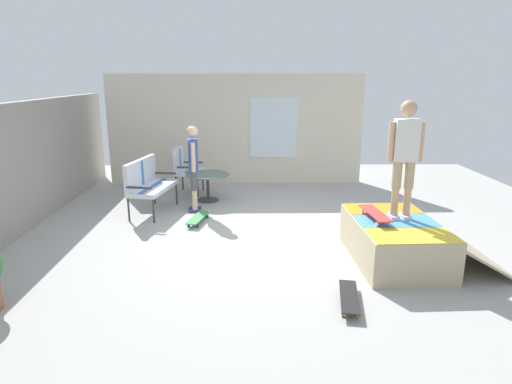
# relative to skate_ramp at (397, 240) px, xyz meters

# --- Properties ---
(ground_plane) EXTENTS (12.00, 12.00, 0.10)m
(ground_plane) POSITION_rel_skate_ramp_xyz_m (0.93, 1.87, -0.34)
(ground_plane) COLOR #A8A8A3
(back_wall_cinderblock) EXTENTS (9.00, 0.20, 2.12)m
(back_wall_cinderblock) POSITION_rel_skate_ramp_xyz_m (0.93, 5.87, 0.77)
(back_wall_cinderblock) COLOR gray
(back_wall_cinderblock) RESTS_ON ground_plane
(house_facade) EXTENTS (0.23, 6.00, 2.59)m
(house_facade) POSITION_rel_skate_ramp_xyz_m (4.73, 2.36, 1.00)
(house_facade) COLOR beige
(house_facade) RESTS_ON ground_plane
(skate_ramp) EXTENTS (1.78, 1.93, 0.59)m
(skate_ramp) POSITION_rel_skate_ramp_xyz_m (0.00, 0.00, 0.00)
(skate_ramp) COLOR tan
(skate_ramp) RESTS_ON ground_plane
(patio_bench) EXTENTS (1.33, 0.78, 1.02)m
(patio_bench) POSITION_rel_skate_ramp_xyz_m (2.34, 3.98, 0.32)
(patio_bench) COLOR #38383D
(patio_bench) RESTS_ON ground_plane
(patio_chair_near_house) EXTENTS (0.68, 0.62, 1.02)m
(patio_chair_near_house) POSITION_rel_skate_ramp_xyz_m (3.76, 3.49, 0.32)
(patio_chair_near_house) COLOR #38383D
(patio_chair_near_house) RESTS_ON ground_plane
(patio_table) EXTENTS (0.90, 0.90, 0.57)m
(patio_table) POSITION_rel_skate_ramp_xyz_m (3.12, 2.92, 0.11)
(patio_table) COLOR #38383D
(patio_table) RESTS_ON ground_plane
(person_watching) EXTENTS (0.48, 0.27, 1.64)m
(person_watching) POSITION_rel_skate_ramp_xyz_m (2.40, 3.11, 0.65)
(person_watching) COLOR navy
(person_watching) RESTS_ON ground_plane
(person_skater) EXTENTS (0.25, 0.48, 1.63)m
(person_skater) POSITION_rel_skate_ramp_xyz_m (0.11, -0.05, 1.24)
(person_skater) COLOR silver
(person_skater) RESTS_ON skate_ramp
(skateboard_by_bench) EXTENTS (0.82, 0.37, 0.10)m
(skateboard_by_bench) POSITION_rel_skate_ramp_xyz_m (1.72, 2.97, -0.21)
(skateboard_by_bench) COLOR #3F8C4C
(skateboard_by_bench) RESTS_ON ground_plane
(skateboard_spare) EXTENTS (0.82, 0.33, 0.10)m
(skateboard_spare) POSITION_rel_skate_ramp_xyz_m (-1.22, 0.93, -0.21)
(skateboard_spare) COLOR black
(skateboard_spare) RESTS_ON ground_plane
(skateboard_on_ramp) EXTENTS (0.82, 0.28, 0.10)m
(skateboard_on_ramp) POSITION_rel_skate_ramp_xyz_m (0.06, 0.31, 0.38)
(skateboard_on_ramp) COLOR #B23838
(skateboard_on_ramp) RESTS_ON skate_ramp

